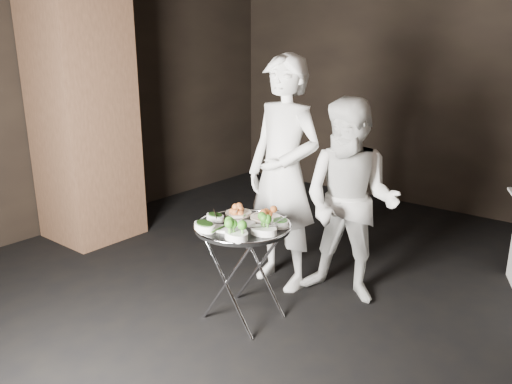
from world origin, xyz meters
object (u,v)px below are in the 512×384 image
Objects in this scene: tray_stand at (243,268)px; waiter_right at (350,202)px; waiter_left at (284,175)px; serving_tray at (243,226)px.

waiter_right is (0.43, 0.77, 0.40)m from tray_stand.
serving_tray is at bearing -73.63° from waiter_left.
tray_stand is 0.32m from serving_tray.
waiter_right is (0.55, 0.11, -0.15)m from waiter_left.
waiter_left is 1.19× the size of waiter_right.
waiter_right is (0.43, 0.77, 0.07)m from serving_tray.
tray_stand is 0.97m from waiter_right.
tray_stand is 1.04× the size of serving_tray.
waiter_right is at bearing 60.85° from serving_tray.
serving_tray is 0.36× the size of waiter_left.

